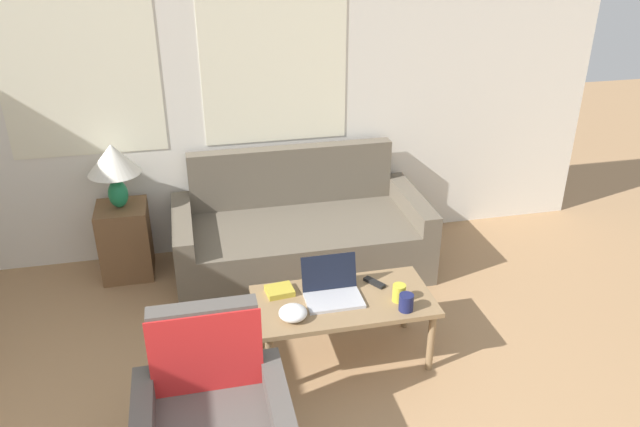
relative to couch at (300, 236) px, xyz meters
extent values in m
cube|color=white|center=(-0.70, 0.46, 1.04)|extent=(6.55, 0.05, 2.60)
cube|color=white|center=(-1.48, 0.43, 1.29)|extent=(1.10, 0.01, 1.30)
cube|color=white|center=(-0.09, 0.43, 1.29)|extent=(1.10, 0.01, 1.30)
cube|color=#665B4C|center=(0.00, -0.07, -0.06)|extent=(1.61, 0.89, 0.41)
cube|color=#665B4C|center=(0.00, 0.31, 0.18)|extent=(1.61, 0.12, 0.88)
cube|color=#665B4C|center=(-0.88, -0.07, 0.02)|extent=(0.14, 0.89, 0.56)
cube|color=#665B4C|center=(0.88, -0.07, 0.02)|extent=(0.14, 0.89, 0.56)
cube|color=#514C47|center=(-0.79, -1.73, 0.18)|extent=(0.51, 0.10, 0.89)
cube|color=red|center=(-0.79, -1.78, 0.29)|extent=(0.54, 0.01, 0.64)
cube|color=brown|center=(-1.31, 0.17, 0.02)|extent=(0.37, 0.37, 0.57)
ellipsoid|color=#1E8451|center=(-1.31, 0.17, 0.41)|extent=(0.14, 0.14, 0.21)
cylinder|color=tan|center=(-1.31, 0.17, 0.55)|extent=(0.02, 0.02, 0.06)
cone|color=white|center=(-1.31, 0.17, 0.69)|extent=(0.38, 0.38, 0.22)
cube|color=#8E704C|center=(0.04, -1.17, 0.16)|extent=(1.08, 0.55, 0.03)
cylinder|color=#8E704C|center=(-0.44, -1.39, -0.06)|extent=(0.04, 0.04, 0.41)
cylinder|color=#8E704C|center=(0.53, -1.39, -0.06)|extent=(0.04, 0.04, 0.41)
cylinder|color=#8E704C|center=(-0.44, -0.95, -0.06)|extent=(0.04, 0.04, 0.41)
cylinder|color=#8E704C|center=(0.53, -0.95, -0.06)|extent=(0.04, 0.04, 0.41)
cube|color=#B7B7BC|center=(-0.02, -1.18, 0.19)|extent=(0.34, 0.22, 0.02)
cube|color=black|center=(-0.02, -1.05, 0.30)|extent=(0.34, 0.07, 0.21)
cylinder|color=gold|center=(0.36, -1.26, 0.23)|extent=(0.08, 0.08, 0.11)
cylinder|color=#191E4C|center=(0.37, -1.36, 0.23)|extent=(0.09, 0.09, 0.10)
ellipsoid|color=white|center=(-0.29, -1.30, 0.22)|extent=(0.16, 0.16, 0.08)
cube|color=gold|center=(-0.32, -1.02, 0.19)|extent=(0.18, 0.16, 0.04)
cube|color=black|center=(0.28, -1.05, 0.19)|extent=(0.12, 0.15, 0.02)
camera|label=1|loc=(-0.78, -4.20, 2.29)|focal=35.00mm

